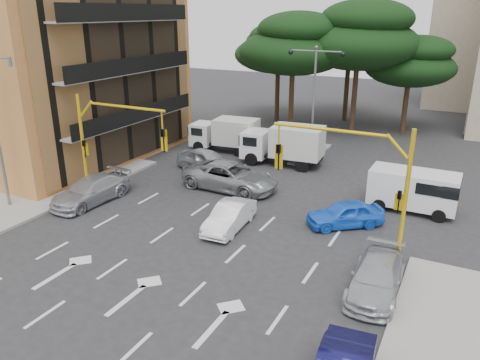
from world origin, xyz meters
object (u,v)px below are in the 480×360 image
at_px(car_white_hatch, 230,217).
at_px(car_blue_compact, 345,214).
at_px(street_lamp_center, 315,82).
at_px(car_silver_cross_b, 207,160).
at_px(van_white, 413,191).
at_px(signal_mast_right, 362,175).
at_px(car_silver_wagon, 91,190).
at_px(box_truck_a, 225,135).
at_px(car_silver_parked, 376,277).
at_px(signal_mast_left, 106,136).
at_px(car_silver_cross_a, 230,176).
at_px(box_truck_b, 283,145).

distance_m(car_white_hatch, car_blue_compact, 5.77).
height_order(street_lamp_center, car_silver_cross_b, street_lamp_center).
bearing_deg(car_white_hatch, car_silver_cross_b, 124.65).
bearing_deg(van_white, signal_mast_right, -11.44).
bearing_deg(car_white_hatch, car_silver_wagon, -179.61).
distance_m(car_silver_cross_b, box_truck_a, 4.96).
bearing_deg(car_blue_compact, car_silver_parked, -11.36).
relative_size(car_silver_parked, van_white, 0.99).
xyz_separation_m(car_white_hatch, car_blue_compact, (4.99, 2.88, 0.01)).
relative_size(signal_mast_right, car_silver_parked, 1.35).
distance_m(car_silver_wagon, car_silver_parked, 16.26).
height_order(street_lamp_center, car_silver_parked, street_lamp_center).
height_order(signal_mast_left, car_silver_cross_a, signal_mast_left).
xyz_separation_m(signal_mast_right, box_truck_a, (-13.05, 12.01, -2.60)).
bearing_deg(car_silver_cross_b, car_silver_wagon, 169.25).
height_order(signal_mast_left, street_lamp_center, street_lamp_center).
bearing_deg(signal_mast_left, car_silver_parked, -8.30).
bearing_deg(box_truck_b, van_white, -119.89).
bearing_deg(signal_mast_right, car_white_hatch, 178.35).
distance_m(car_white_hatch, box_truck_a, 13.65).
xyz_separation_m(car_blue_compact, box_truck_b, (-6.57, 7.86, 0.75)).
height_order(street_lamp_center, car_silver_wagon, street_lamp_center).
bearing_deg(street_lamp_center, signal_mast_right, -64.09).
bearing_deg(signal_mast_left, car_blue_compact, 13.94).
xyz_separation_m(car_blue_compact, van_white, (2.67, 3.59, 0.47)).
relative_size(signal_mast_right, van_white, 1.33).
height_order(car_silver_wagon, box_truck_b, box_truck_b).
bearing_deg(car_silver_cross_b, box_truck_b, -36.36).
bearing_deg(van_white, car_white_hatch, -49.38).
distance_m(car_silver_cross_b, van_white, 13.22).
height_order(signal_mast_left, car_silver_cross_b, signal_mast_left).
distance_m(car_silver_parked, van_white, 8.85).
xyz_separation_m(signal_mast_right, car_white_hatch, (-6.27, 0.18, -3.24)).
bearing_deg(street_lamp_center, box_truck_a, -162.26).
relative_size(signal_mast_right, box_truck_a, 1.15).
distance_m(van_white, box_truck_a, 15.41).
distance_m(signal_mast_left, car_silver_cross_a, 7.59).
height_order(car_silver_cross_a, box_truck_b, box_truck_b).
height_order(car_silver_cross_b, box_truck_a, box_truck_a).
distance_m(car_silver_parked, box_truck_a, 20.24).
bearing_deg(van_white, car_blue_compact, -36.21).
distance_m(signal_mast_right, box_truck_b, 13.68).
bearing_deg(car_silver_cross_b, signal_mast_right, -110.83).
bearing_deg(street_lamp_center, van_white, -41.87).
bearing_deg(car_blue_compact, car_white_hatch, -97.99).
distance_m(car_blue_compact, car_silver_parked, 5.87).
relative_size(signal_mast_right, street_lamp_center, 0.77).
relative_size(signal_mast_left, car_silver_wagon, 1.22).
relative_size(car_silver_cross_a, box_truck_a, 1.11).
bearing_deg(car_silver_wagon, signal_mast_left, 21.96).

